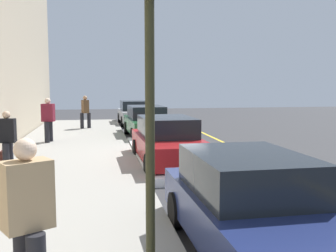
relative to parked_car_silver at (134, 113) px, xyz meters
The scene contains 14 objects.
ground_plane 11.93m from the parked_car_silver, ahead, with size 56.00×56.00×0.00m, color #333335.
sidewalk 12.38m from the parked_car_silver, 15.62° to the right, with size 28.00×4.60×0.15m, color gray.
lane_stripe_centre 12.34m from the parked_car_silver, 14.92° to the left, with size 28.00×0.14×0.01m, color gold.
snow_bank_curb 11.72m from the parked_car_silver, ahead, with size 7.75×0.56×0.22m, color white.
parked_car_silver is the anchor object (origin of this frame).
parked_car_green 6.25m from the parked_car_silver, ahead, with size 4.75×2.01×1.51m.
parked_car_red 12.83m from the parked_car_silver, ahead, with size 4.69×1.97×1.51m.
parked_car_navy 19.48m from the parked_car_silver, ahead, with size 4.30×1.94×1.51m.
pedestrian_tan_coat 20.79m from the parked_car_silver, ahead, with size 0.55×0.59×1.84m.
pedestrian_burgundy_coat 9.21m from the parked_car_silver, 27.97° to the right, with size 0.60×0.55×1.84m.
pedestrian_black_coat 14.28m from the parked_car_silver, 19.49° to the right, with size 0.55×0.47×1.67m.
pedestrian_brown_coat 4.32m from the parked_car_silver, 43.52° to the right, with size 0.55×0.57×1.79m.
traffic_light_pole 20.20m from the parked_car_silver, ahead, with size 0.35×0.26×4.14m.
rolling_suitcase 14.01m from the parked_car_silver, 20.66° to the right, with size 0.34×0.22×0.85m.
Camera 1 is at (12.83, -2.20, 2.54)m, focal length 41.20 mm.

